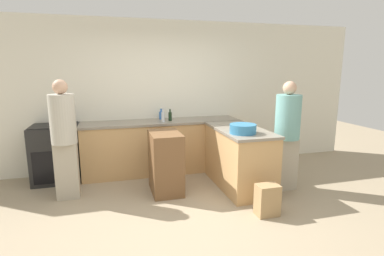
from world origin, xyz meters
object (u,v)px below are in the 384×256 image
wine_bottle_dark (170,116)px  person_by_range (64,136)px  island_table (166,162)px  vinegar_bottle_clear (163,117)px  water_bottle_blue (161,115)px  mixing_bowl (243,129)px  person_at_peninsula (287,132)px  paper_bag (267,200)px  range_oven (56,153)px

wine_bottle_dark → person_by_range: size_ratio=0.12×
island_table → vinegar_bottle_clear: bearing=81.9°
water_bottle_blue → wine_bottle_dark: 0.23m
mixing_bowl → island_table: bearing=157.9°
person_at_peninsula → island_table: bearing=168.0°
vinegar_bottle_clear → person_at_peninsula: (1.68, -1.18, -0.13)m
wine_bottle_dark → paper_bag: 2.31m
water_bottle_blue → person_at_peninsula: (1.66, -1.47, -0.11)m
mixing_bowl → vinegar_bottle_clear: 1.54m
mixing_bowl → person_by_range: person_by_range is taller
vinegar_bottle_clear → person_at_peninsula: person_at_peninsula is taller
person_at_peninsula → vinegar_bottle_clear: bearing=145.0°
range_oven → wine_bottle_dark: (1.91, -0.02, 0.54)m
range_oven → water_bottle_blue: 1.87m
person_by_range → water_bottle_blue: bearing=31.6°
island_table → water_bottle_blue: water_bottle_blue is taller
wine_bottle_dark → vinegar_bottle_clear: vinegar_bottle_clear is taller
water_bottle_blue → wine_bottle_dark: wine_bottle_dark is taller
water_bottle_blue → wine_bottle_dark: bearing=-55.8°
vinegar_bottle_clear → water_bottle_blue: bearing=86.7°
island_table → person_at_peninsula: size_ratio=0.55×
range_oven → person_at_peninsula: (3.45, -1.30, 0.42)m
vinegar_bottle_clear → range_oven: bearing=176.1°
range_oven → paper_bag: (2.76, -2.01, -0.27)m
water_bottle_blue → vinegar_bottle_clear: bearing=-93.3°
water_bottle_blue → person_by_range: (-1.53, -0.94, -0.09)m
range_oven → water_bottle_blue: (1.78, 0.17, 0.54)m
person_at_peninsula → paper_bag: bearing=-134.3°
person_at_peninsula → water_bottle_blue: bearing=138.6°
vinegar_bottle_clear → person_by_range: (-1.51, -0.65, -0.11)m
wine_bottle_dark → person_by_range: person_by_range is taller
island_table → mixing_bowl: mixing_bowl is taller
water_bottle_blue → wine_bottle_dark: size_ratio=0.93×
wine_bottle_dark → person_at_peninsula: size_ratio=0.12×
paper_bag → water_bottle_blue: bearing=114.0°
range_oven → wine_bottle_dark: bearing=-0.5°
person_at_peninsula → paper_bag: 1.21m
person_by_range → person_at_peninsula: person_by_range is taller
range_oven → island_table: bearing=-29.1°
vinegar_bottle_clear → paper_bag: (0.99, -1.89, -0.83)m
island_table → vinegar_bottle_clear: (0.11, 0.80, 0.57)m
person_at_peninsula → range_oven: bearing=159.4°
person_by_range → wine_bottle_dark: bearing=24.5°
water_bottle_blue → person_at_peninsula: person_at_peninsula is taller
range_oven → person_by_range: bearing=-71.9°
water_bottle_blue → range_oven: bearing=-174.6°
island_table → wine_bottle_dark: size_ratio=4.46×
vinegar_bottle_clear → paper_bag: size_ratio=0.59×
island_table → mixing_bowl: bearing=-22.1°
wine_bottle_dark → water_bottle_blue: bearing=124.2°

